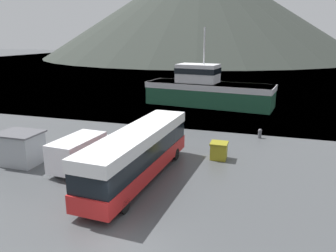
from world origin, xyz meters
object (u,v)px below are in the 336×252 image
(delivery_van, at_px, (83,150))
(tour_bus, at_px, (139,152))
(fishing_boat, at_px, (207,89))
(storage_bin, at_px, (219,150))
(dock_kiosk, at_px, (21,148))

(delivery_van, bearing_deg, tour_bus, -5.44)
(delivery_van, distance_m, fishing_boat, 25.14)
(fishing_boat, bearing_deg, storage_bin, 20.45)
(tour_bus, height_order, delivery_van, tour_bus)
(dock_kiosk, bearing_deg, tour_bus, -0.06)
(storage_bin, bearing_deg, tour_bus, -130.20)
(storage_bin, bearing_deg, dock_kiosk, -159.20)
(tour_bus, relative_size, dock_kiosk, 3.96)
(delivery_van, height_order, storage_bin, delivery_van)
(delivery_van, xyz_separation_m, fishing_boat, (4.46, 24.72, 0.96))
(tour_bus, height_order, fishing_boat, fishing_boat)
(delivery_van, bearing_deg, dock_kiosk, -166.09)
(delivery_van, height_order, fishing_boat, fishing_boat)
(delivery_van, relative_size, fishing_boat, 0.36)
(tour_bus, distance_m, fishing_boat, 25.53)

